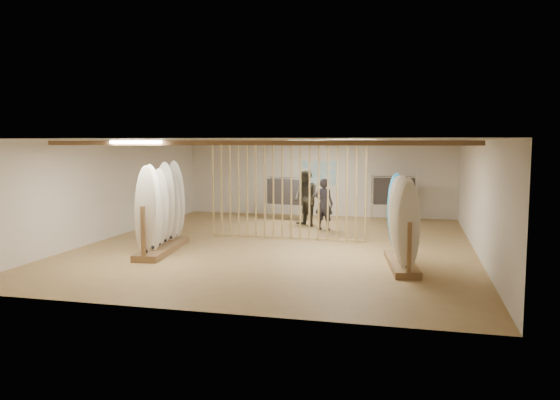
% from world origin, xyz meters
% --- Properties ---
extents(floor, '(12.00, 12.00, 0.00)m').
position_xyz_m(floor, '(0.00, 0.00, 0.00)').
color(floor, '#A98551').
rests_on(floor, ground).
extents(ceiling, '(12.00, 12.00, 0.00)m').
position_xyz_m(ceiling, '(0.00, 0.00, 2.80)').
color(ceiling, gray).
rests_on(ceiling, ground).
extents(wall_back, '(12.00, 0.00, 12.00)m').
position_xyz_m(wall_back, '(0.00, 6.00, 1.40)').
color(wall_back, silver).
rests_on(wall_back, ground).
extents(wall_front, '(12.00, 0.00, 12.00)m').
position_xyz_m(wall_front, '(0.00, -6.00, 1.40)').
color(wall_front, silver).
rests_on(wall_front, ground).
extents(wall_left, '(0.00, 12.00, 12.00)m').
position_xyz_m(wall_left, '(-5.00, 0.00, 1.40)').
color(wall_left, silver).
rests_on(wall_left, ground).
extents(wall_right, '(0.00, 12.00, 12.00)m').
position_xyz_m(wall_right, '(5.00, 0.00, 1.40)').
color(wall_right, silver).
rests_on(wall_right, ground).
extents(ceiling_slats, '(9.50, 6.12, 0.10)m').
position_xyz_m(ceiling_slats, '(0.00, 0.00, 2.72)').
color(ceiling_slats, olive).
rests_on(ceiling_slats, ground).
extents(light_panels, '(1.20, 0.35, 0.06)m').
position_xyz_m(light_panels, '(0.00, 0.00, 2.74)').
color(light_panels, white).
rests_on(light_panels, ground).
extents(bamboo_partition, '(4.45, 0.05, 2.78)m').
position_xyz_m(bamboo_partition, '(0.00, 0.80, 1.40)').
color(bamboo_partition, tan).
rests_on(bamboo_partition, ground).
extents(poster, '(1.40, 0.03, 0.90)m').
position_xyz_m(poster, '(0.00, 5.98, 1.60)').
color(poster, '#3792C1').
rests_on(poster, ground).
extents(rack_left, '(0.94, 2.75, 2.17)m').
position_xyz_m(rack_left, '(-2.64, -1.66, 0.74)').
color(rack_left, olive).
rests_on(rack_left, floor).
extents(rack_right, '(0.88, 2.45, 1.93)m').
position_xyz_m(rack_right, '(3.23, -1.93, 0.66)').
color(rack_right, olive).
rests_on(rack_right, floor).
extents(clothing_rack_a, '(1.42, 0.67, 1.56)m').
position_xyz_m(clothing_rack_a, '(-0.87, 4.48, 1.01)').
color(clothing_rack_a, silver).
rests_on(clothing_rack_a, floor).
extents(clothing_rack_b, '(1.48, 0.61, 1.61)m').
position_xyz_m(clothing_rack_b, '(2.79, 5.22, 1.05)').
color(clothing_rack_b, silver).
rests_on(clothing_rack_b, floor).
extents(shopper_a, '(0.74, 0.57, 1.84)m').
position_xyz_m(shopper_a, '(0.74, 2.72, 0.92)').
color(shopper_a, '#2B2830').
rests_on(shopper_a, floor).
extents(shopper_b, '(1.30, 1.28, 2.13)m').
position_xyz_m(shopper_b, '(0.05, 3.31, 1.06)').
color(shopper_b, '#3A372C').
rests_on(shopper_b, floor).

